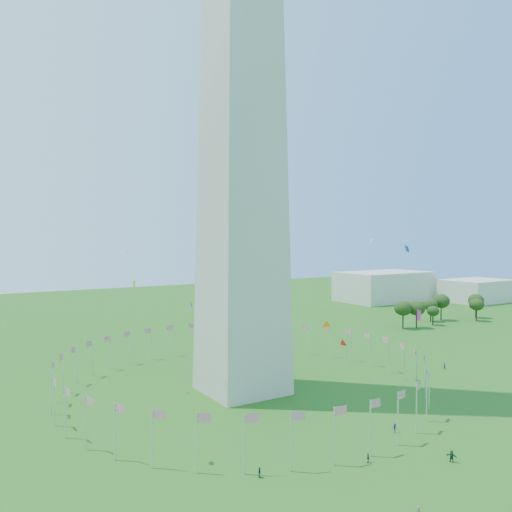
% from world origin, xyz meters
% --- Properties ---
extents(ground, '(600.00, 600.00, 0.00)m').
position_xyz_m(ground, '(0.00, 0.00, 0.00)').
color(ground, '#1C5513').
rests_on(ground, ground).
extents(washington_monument, '(16.80, 16.80, 169.00)m').
position_xyz_m(washington_monument, '(0.00, 50.00, 84.50)').
color(washington_monument, beige).
rests_on(washington_monument, ground).
extents(flag_ring, '(80.24, 80.24, 9.00)m').
position_xyz_m(flag_ring, '(-0.00, 50.00, 4.50)').
color(flag_ring, silver).
rests_on(flag_ring, ground).
extents(gov_building_east_a, '(50.00, 30.00, 16.00)m').
position_xyz_m(gov_building_east_a, '(150.00, 150.00, 8.00)').
color(gov_building_east_a, beige).
rests_on(gov_building_east_a, ground).
extents(gov_building_east_b, '(35.00, 25.00, 12.00)m').
position_xyz_m(gov_building_east_b, '(190.00, 120.00, 6.00)').
color(gov_building_east_b, beige).
rests_on(gov_building_east_b, ground).
extents(crowd, '(92.88, 68.81, 1.99)m').
position_xyz_m(crowd, '(10.00, -2.08, 0.86)').
color(crowd, gray).
rests_on(crowd, ground).
extents(kites_aloft, '(112.90, 68.51, 32.19)m').
position_xyz_m(kites_aloft, '(10.17, 25.70, 20.57)').
color(kites_aloft, orange).
rests_on(kites_aloft, ground).
extents(tree_line_east, '(53.80, 15.54, 10.90)m').
position_xyz_m(tree_line_east, '(114.22, 85.43, 5.01)').
color(tree_line_east, '#294918').
rests_on(tree_line_east, ground).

